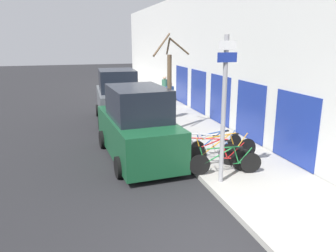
# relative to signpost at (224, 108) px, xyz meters

# --- Properties ---
(ground_plane) EXTENTS (80.00, 80.00, 0.00)m
(ground_plane) POSITION_rel_signpost_xyz_m (-1.41, 8.55, -2.23)
(ground_plane) COLOR black
(sidewalk_curb) EXTENTS (3.20, 32.00, 0.15)m
(sidewalk_curb) POSITION_rel_signpost_xyz_m (1.19, 11.35, -2.15)
(sidewalk_curb) COLOR #9E9B93
(sidewalk_curb) RESTS_ON ground
(building_facade) EXTENTS (0.23, 32.00, 6.50)m
(building_facade) POSITION_rel_signpost_xyz_m (2.94, 11.26, 0.99)
(building_facade) COLOR silver
(building_facade) RESTS_ON ground
(signpost) EXTENTS (0.53, 0.14, 3.92)m
(signpost) POSITION_rel_signpost_xyz_m (0.00, 0.00, 0.00)
(signpost) COLOR #939399
(signpost) RESTS_ON sidewalk_curb
(bicycle_0) EXTENTS (2.10, 0.56, 0.85)m
(bicycle_0) POSITION_rel_signpost_xyz_m (0.35, 0.43, -1.71)
(bicycle_0) COLOR black
(bicycle_0) RESTS_ON sidewalk_curb
(bicycle_1) EXTENTS (2.18, 1.45, 0.97)m
(bicycle_1) POSITION_rel_signpost_xyz_m (0.14, 0.97, -1.66)
(bicycle_1) COLOR black
(bicycle_1) RESTS_ON sidewalk_curb
(bicycle_2) EXTENTS (2.55, 0.50, 0.98)m
(bicycle_2) POSITION_rel_signpost_xyz_m (0.62, 1.19, -1.66)
(bicycle_2) COLOR black
(bicycle_2) RESTS_ON sidewalk_curb
(bicycle_3) EXTENTS (2.09, 1.43, 0.97)m
(bicycle_3) POSITION_rel_signpost_xyz_m (0.04, 1.52, -1.67)
(bicycle_3) COLOR black
(bicycle_3) RESTS_ON sidewalk_curb
(bicycle_4) EXTENTS (2.13, 0.60, 0.83)m
(bicycle_4) POSITION_rel_signpost_xyz_m (0.81, 2.03, -1.71)
(bicycle_4) COLOR black
(bicycle_4) RESTS_ON sidewalk_curb
(parked_car_0) EXTENTS (2.31, 4.86, 2.47)m
(parked_car_0) POSITION_rel_signpost_xyz_m (-1.72, 2.89, -1.12)
(parked_car_0) COLOR #144728
(parked_car_0) RESTS_ON ground
(parked_car_1) EXTENTS (2.23, 4.43, 2.56)m
(parked_car_1) POSITION_rel_signpost_xyz_m (-1.57, 8.33, -1.08)
(parked_car_1) COLOR #51565B
(parked_car_1) RESTS_ON ground
(pedestrian_near) EXTENTS (0.41, 0.36, 1.64)m
(pedestrian_near) POSITION_rel_signpost_xyz_m (1.85, 11.77, -1.13)
(pedestrian_near) COLOR #4C3D2D
(pedestrian_near) RESTS_ON sidewalk_curb
(pedestrian_far) EXTENTS (0.46, 0.40, 1.82)m
(pedestrian_far) POSITION_rel_signpost_xyz_m (0.89, 7.63, -1.02)
(pedestrian_far) COLOR #333338
(pedestrian_far) RESTS_ON sidewalk_curb
(street_tree) EXTENTS (1.86, 1.85, 4.06)m
(street_tree) POSITION_rel_signpost_xyz_m (0.18, 5.39, -0.17)
(street_tree) COLOR brown
(street_tree) RESTS_ON sidewalk_curb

